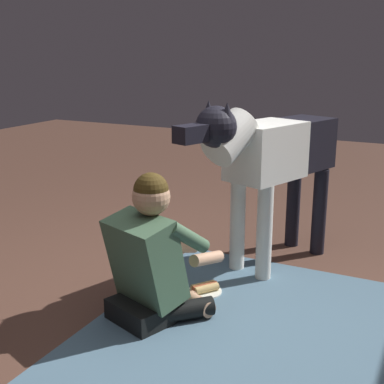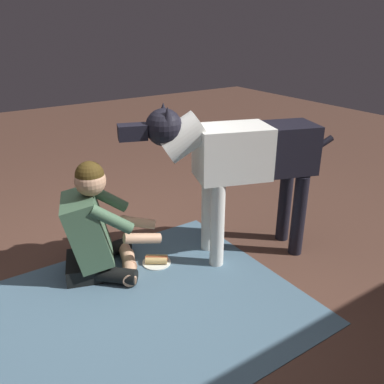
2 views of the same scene
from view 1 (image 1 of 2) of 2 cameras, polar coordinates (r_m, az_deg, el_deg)
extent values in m
plane|color=brown|center=(3.06, -0.21, -13.82)|extent=(12.95, 12.95, 0.00)
cube|color=slate|center=(2.87, 5.07, -15.97)|extent=(2.22, 1.65, 0.01)
cube|color=black|center=(3.05, -5.71, -12.75)|extent=(0.34, 0.40, 0.12)
cylinder|color=black|center=(3.24, -5.20, -10.82)|extent=(0.41, 0.15, 0.11)
cylinder|color=tan|center=(3.28, -2.35, -10.54)|extent=(0.19, 0.37, 0.09)
cylinder|color=black|center=(3.03, -1.42, -12.72)|extent=(0.36, 0.36, 0.11)
cylinder|color=tan|center=(3.17, -0.26, -11.51)|extent=(0.23, 0.37, 0.09)
cube|color=#46684B|center=(2.95, -5.08, -7.28)|extent=(0.43, 0.48, 0.52)
cylinder|color=#46684B|center=(3.12, -4.86, -3.30)|extent=(0.30, 0.17, 0.24)
cylinder|color=tan|center=(3.28, -1.51, -6.00)|extent=(0.27, 0.19, 0.12)
cylinder|color=#46684B|center=(2.88, -0.42, -4.91)|extent=(0.30, 0.17, 0.24)
cylinder|color=tan|center=(3.11, 1.63, -7.20)|extent=(0.28, 0.12, 0.12)
sphere|color=tan|center=(2.87, -4.44, -0.51)|extent=(0.21, 0.21, 0.21)
sphere|color=#453413|center=(2.86, -4.46, 0.20)|extent=(0.19, 0.19, 0.19)
cylinder|color=white|center=(3.50, 7.83, -4.37)|extent=(0.10, 0.10, 0.64)
cylinder|color=white|center=(3.63, 4.94, -3.51)|extent=(0.10, 0.10, 0.64)
cylinder|color=black|center=(4.00, 13.60, -2.11)|extent=(0.10, 0.10, 0.64)
cylinder|color=black|center=(4.12, 10.88, -1.43)|extent=(0.10, 0.10, 0.64)
cube|color=white|center=(3.54, 8.02, 4.42)|extent=(0.59, 0.48, 0.37)
cube|color=black|center=(3.85, 11.65, 5.13)|extent=(0.52, 0.45, 0.36)
cylinder|color=white|center=(3.24, 4.12, 5.91)|extent=(0.43, 0.34, 0.35)
sphere|color=black|center=(3.14, 2.62, 7.05)|extent=(0.25, 0.25, 0.25)
cube|color=black|center=(2.99, -0.16, 6.30)|extent=(0.21, 0.17, 0.10)
cone|color=black|center=(3.08, 3.82, 8.64)|extent=(0.11, 0.11, 0.11)
cone|color=black|center=(3.18, 1.80, 8.88)|extent=(0.11, 0.11, 0.11)
cylinder|color=black|center=(4.05, 13.55, 4.99)|extent=(0.33, 0.15, 0.22)
cylinder|color=white|center=(3.39, 1.40, -10.71)|extent=(0.21, 0.21, 0.01)
cylinder|color=tan|center=(3.39, 1.22, -10.12)|extent=(0.16, 0.13, 0.05)
cylinder|color=tan|center=(3.36, 1.59, -10.39)|extent=(0.16, 0.13, 0.05)
cylinder|color=#9A4527|center=(3.37, 1.40, -10.14)|extent=(0.16, 0.13, 0.04)
camera|label=2|loc=(1.85, 63.07, 13.73)|focal=38.07mm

